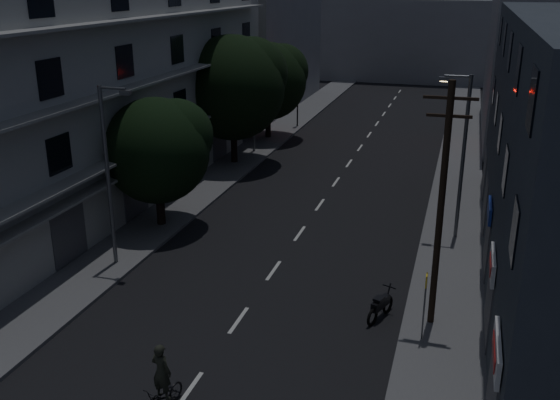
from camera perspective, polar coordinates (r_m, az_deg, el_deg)
The scene contains 20 objects.
ground at distance 40.62m, azimuth 5.28°, elevation 1.86°, with size 160.00×160.00×0.00m, color black.
sidewalk_left at distance 42.62m, azimuth -4.65°, elevation 2.84°, with size 3.00×90.00×0.15m, color #565659.
sidewalk_right at distance 39.90m, azimuth 15.89°, elevation 0.97°, with size 3.00×90.00×0.15m, color #565659.
lane_markings at distance 46.52m, azimuth 6.85°, elevation 4.09°, with size 0.15×60.50×0.01m.
building_left at distance 36.98m, azimuth -15.56°, elevation 10.64°, with size 7.00×36.00×14.00m.
building_far_left at distance 64.18m, azimuth -1.07°, elevation 15.69°, with size 6.00×20.00×16.00m, color slate.
building_far_right at distance 55.48m, azimuth 21.77°, elevation 12.20°, with size 6.00×20.00×13.00m, color slate.
building_far_end at distance 83.65m, azimuth 11.85°, elevation 14.11°, with size 24.00×8.00×10.00m, color slate.
tree_near at distance 32.12m, azimuth -11.10°, elevation 4.82°, with size 5.39×5.39×6.64m.
tree_mid at distance 42.97m, azimuth -4.23°, elevation 10.55°, with size 7.09×7.09×8.73m.
tree_far at distance 50.28m, azimuth -1.03°, elevation 11.07°, with size 6.12×6.12×7.56m.
traffic_signal_far_right at distance 52.57m, azimuth 15.35°, elevation 8.78°, with size 0.28×0.37×4.10m.
traffic_signal_far_left at distance 54.46m, azimuth 1.61°, elevation 9.81°, with size 0.28×0.37×4.10m.
street_lamp_left_near at distance 27.79m, azimuth -15.32°, elevation 2.83°, with size 1.51×0.25×8.00m.
street_lamp_right at distance 31.04m, azimuth 16.25°, elevation 4.46°, with size 1.51×0.25×8.00m.
street_lamp_left_far at distance 45.89m, azimuth -2.32°, elevation 9.88°, with size 1.51×0.25×8.00m.
utility_pole at distance 22.52m, azimuth 14.53°, elevation -0.26°, with size 1.80×0.24×9.00m.
bus_stop_sign at distance 22.49m, azimuth 13.14°, elevation -8.45°, with size 0.06×0.35×2.52m.
motorcycle at distance 24.38m, azimuth 9.17°, elevation -9.59°, with size 0.89×1.85×1.24m.
cyclist at distance 19.62m, azimuth -10.67°, elevation -16.63°, with size 1.00×1.91×2.30m.
Camera 1 is at (7.50, -13.00, 12.23)m, focal length 40.00 mm.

